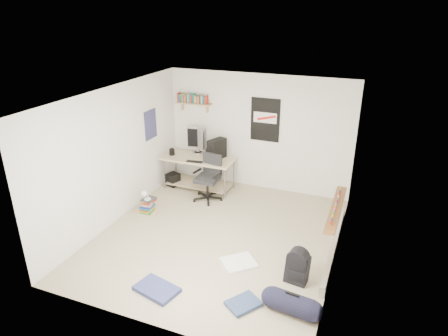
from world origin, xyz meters
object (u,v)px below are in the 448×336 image
at_px(duffel_bag, 292,304).
at_px(book_stack, 148,205).
at_px(office_chair, 207,178).
at_px(backpack, 297,269).
at_px(desk, 199,173).

bearing_deg(duffel_bag, book_stack, 159.44).
bearing_deg(office_chair, duffel_bag, -39.02).
bearing_deg(backpack, desk, 146.70).
relative_size(office_chair, book_stack, 2.01).
bearing_deg(duffel_bag, desk, 139.32).
bearing_deg(duffel_bag, backpack, 103.29).
height_order(office_chair, duffel_bag, office_chair).
bearing_deg(office_chair, desk, 141.51).
bearing_deg(desk, office_chair, -28.36).
xyz_separation_m(desk, backpack, (2.69, -2.35, -0.16)).
relative_size(office_chair, duffel_bag, 1.69).
xyz_separation_m(desk, office_chair, (0.40, -0.43, 0.12)).
relative_size(desk, office_chair, 1.61).
bearing_deg(duffel_bag, office_chair, 139.25).
xyz_separation_m(backpack, duffel_bag, (0.08, -0.69, -0.06)).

